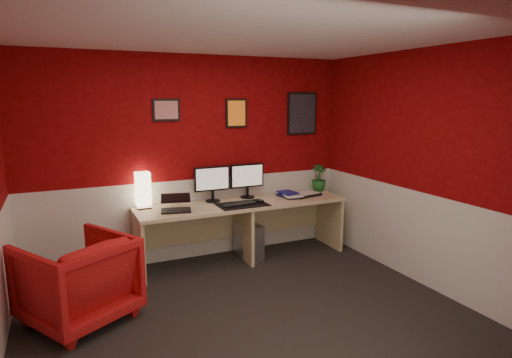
% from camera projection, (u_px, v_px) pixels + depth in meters
% --- Properties ---
extents(ground, '(4.00, 3.50, 0.01)m').
position_uv_depth(ground, '(251.00, 319.00, 3.93)').
color(ground, black).
rests_on(ground, ground).
extents(ceiling, '(4.00, 3.50, 0.01)m').
position_uv_depth(ceiling, '(251.00, 33.00, 3.47)').
color(ceiling, white).
rests_on(ceiling, ground).
extents(wall_back, '(4.00, 0.01, 2.50)m').
position_uv_depth(wall_back, '(193.00, 159.00, 5.26)').
color(wall_back, maroon).
rests_on(wall_back, ground).
extents(wall_front, '(4.00, 0.01, 2.50)m').
position_uv_depth(wall_front, '(394.00, 249.00, 2.14)').
color(wall_front, maroon).
rests_on(wall_front, ground).
extents(wall_right, '(0.01, 3.50, 2.50)m').
position_uv_depth(wall_right, '(425.00, 169.00, 4.52)').
color(wall_right, maroon).
rests_on(wall_right, ground).
extents(wainscot_back, '(4.00, 0.01, 1.00)m').
position_uv_depth(wainscot_back, '(195.00, 218.00, 5.40)').
color(wainscot_back, silver).
rests_on(wainscot_back, ground).
extents(wainscot_right, '(0.01, 3.50, 1.00)m').
position_uv_depth(wainscot_right, '(419.00, 238.00, 4.66)').
color(wainscot_right, silver).
rests_on(wainscot_right, ground).
extents(desk, '(2.60, 0.65, 0.73)m').
position_uv_depth(desk, '(243.00, 231.00, 5.33)').
color(desk, '#CCB783').
rests_on(desk, ground).
extents(shoji_lamp, '(0.16, 0.16, 0.40)m').
position_uv_depth(shoji_lamp, '(143.00, 191.00, 4.96)').
color(shoji_lamp, '#FFE5B2').
rests_on(shoji_lamp, desk).
extents(laptop, '(0.37, 0.30, 0.22)m').
position_uv_depth(laptop, '(176.00, 202.00, 4.83)').
color(laptop, black).
rests_on(laptop, desk).
extents(monitor_left, '(0.45, 0.06, 0.58)m').
position_uv_depth(monitor_left, '(212.00, 178.00, 5.26)').
color(monitor_left, black).
rests_on(monitor_left, desk).
extents(monitor_right, '(0.45, 0.06, 0.58)m').
position_uv_depth(monitor_right, '(247.00, 175.00, 5.47)').
color(monitor_right, black).
rests_on(monitor_right, desk).
extents(desk_mat, '(0.60, 0.38, 0.01)m').
position_uv_depth(desk_mat, '(242.00, 205.00, 5.14)').
color(desk_mat, black).
rests_on(desk_mat, desk).
extents(keyboard, '(0.44, 0.20, 0.02)m').
position_uv_depth(keyboard, '(239.00, 204.00, 5.13)').
color(keyboard, black).
rests_on(keyboard, desk_mat).
extents(mouse, '(0.06, 0.10, 0.03)m').
position_uv_depth(mouse, '(260.00, 201.00, 5.24)').
color(mouse, black).
rests_on(mouse, desk_mat).
extents(book_bottom, '(0.32, 0.37, 0.03)m').
position_uv_depth(book_bottom, '(284.00, 197.00, 5.50)').
color(book_bottom, navy).
rests_on(book_bottom, desk).
extents(book_middle, '(0.31, 0.37, 0.02)m').
position_uv_depth(book_middle, '(283.00, 195.00, 5.49)').
color(book_middle, silver).
rests_on(book_middle, book_bottom).
extents(book_top, '(0.22, 0.27, 0.02)m').
position_uv_depth(book_top, '(282.00, 194.00, 5.47)').
color(book_top, navy).
rests_on(book_top, book_middle).
extents(zen_tray, '(0.39, 0.31, 0.03)m').
position_uv_depth(zen_tray, '(306.00, 194.00, 5.63)').
color(zen_tray, black).
rests_on(zen_tray, desk).
extents(potted_plant, '(0.21, 0.21, 0.36)m').
position_uv_depth(potted_plant, '(319.00, 178.00, 5.90)').
color(potted_plant, '#19591E').
rests_on(potted_plant, desk).
extents(pc_tower, '(0.24, 0.47, 0.45)m').
position_uv_depth(pc_tower, '(249.00, 241.00, 5.40)').
color(pc_tower, '#99999E').
rests_on(pc_tower, ground).
extents(armchair, '(1.15, 1.16, 0.78)m').
position_uv_depth(armchair, '(78.00, 280.00, 3.85)').
color(armchair, red).
rests_on(armchair, ground).
extents(art_left, '(0.32, 0.02, 0.26)m').
position_uv_depth(art_left, '(166.00, 110.00, 5.01)').
color(art_left, red).
rests_on(art_left, wall_back).
extents(art_center, '(0.28, 0.02, 0.36)m').
position_uv_depth(art_center, '(236.00, 113.00, 5.38)').
color(art_center, orange).
rests_on(art_center, wall_back).
extents(art_right, '(0.44, 0.02, 0.56)m').
position_uv_depth(art_right, '(302.00, 114.00, 5.78)').
color(art_right, black).
rests_on(art_right, wall_back).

